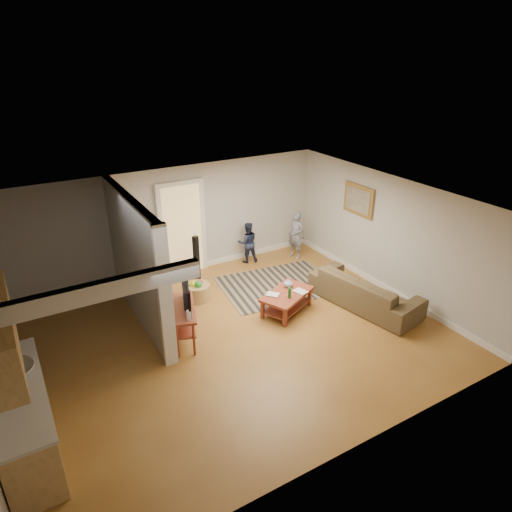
{
  "coord_description": "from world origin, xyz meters",
  "views": [
    {
      "loc": [
        -3.11,
        -6.16,
        4.85
      ],
      "look_at": [
        0.99,
        0.82,
        1.1
      ],
      "focal_mm": 32.0,
      "sensor_mm": 36.0,
      "label": 1
    }
  ],
  "objects_px": {
    "sofa": "(363,305)",
    "speaker_right": "(196,258)",
    "child": "(295,257)",
    "tv_console": "(184,310)",
    "coffee_table": "(287,297)",
    "speaker_left": "(186,293)",
    "toy_basket": "(198,291)",
    "toddler": "(248,261)"
  },
  "relations": [
    {
      "from": "coffee_table",
      "to": "child",
      "type": "distance_m",
      "value": 2.61
    },
    {
      "from": "coffee_table",
      "to": "tv_console",
      "type": "relative_size",
      "value": 1.07
    },
    {
      "from": "toy_basket",
      "to": "toddler",
      "type": "bearing_deg",
      "value": 30.7
    },
    {
      "from": "toddler",
      "to": "child",
      "type": "bearing_deg",
      "value": 176.76
    },
    {
      "from": "coffee_table",
      "to": "toddler",
      "type": "xyz_separation_m",
      "value": [
        0.47,
        2.4,
        -0.33
      ]
    },
    {
      "from": "tv_console",
      "to": "child",
      "type": "height_order",
      "value": "tv_console"
    },
    {
      "from": "sofa",
      "to": "tv_console",
      "type": "distance_m",
      "value": 3.74
    },
    {
      "from": "toy_basket",
      "to": "child",
      "type": "xyz_separation_m",
      "value": [
        2.95,
        0.69,
        -0.19
      ]
    },
    {
      "from": "tv_console",
      "to": "speaker_left",
      "type": "relative_size",
      "value": 1.21
    },
    {
      "from": "coffee_table",
      "to": "speaker_left",
      "type": "bearing_deg",
      "value": 152.66
    },
    {
      "from": "sofa",
      "to": "speaker_right",
      "type": "bearing_deg",
      "value": 31.35
    },
    {
      "from": "speaker_left",
      "to": "child",
      "type": "distance_m",
      "value": 3.58
    },
    {
      "from": "speaker_left",
      "to": "tv_console",
      "type": "bearing_deg",
      "value": -98.67
    },
    {
      "from": "sofa",
      "to": "toddler",
      "type": "relative_size",
      "value": 2.26
    },
    {
      "from": "coffee_table",
      "to": "speaker_right",
      "type": "bearing_deg",
      "value": 114.59
    },
    {
      "from": "child",
      "to": "toddler",
      "type": "distance_m",
      "value": 1.21
    },
    {
      "from": "toy_basket",
      "to": "child",
      "type": "height_order",
      "value": "child"
    },
    {
      "from": "speaker_right",
      "to": "speaker_left",
      "type": "bearing_deg",
      "value": -145.98
    },
    {
      "from": "child",
      "to": "toy_basket",
      "type": "bearing_deg",
      "value": -90.57
    },
    {
      "from": "speaker_right",
      "to": "toy_basket",
      "type": "height_order",
      "value": "speaker_right"
    },
    {
      "from": "coffee_table",
      "to": "speaker_left",
      "type": "xyz_separation_m",
      "value": [
        -1.75,
        0.9,
        0.15
      ]
    },
    {
      "from": "speaker_right",
      "to": "toddler",
      "type": "height_order",
      "value": "speaker_right"
    },
    {
      "from": "coffee_table",
      "to": "speaker_left",
      "type": "distance_m",
      "value": 1.98
    },
    {
      "from": "coffee_table",
      "to": "toy_basket",
      "type": "distance_m",
      "value": 1.89
    },
    {
      "from": "coffee_table",
      "to": "toy_basket",
      "type": "bearing_deg",
      "value": 135.03
    },
    {
      "from": "tv_console",
      "to": "toddler",
      "type": "distance_m",
      "value": 3.53
    },
    {
      "from": "sofa",
      "to": "child",
      "type": "xyz_separation_m",
      "value": [
        0.12,
        2.62,
        0.0
      ]
    },
    {
      "from": "toddler",
      "to": "tv_console",
      "type": "bearing_deg",
      "value": 56.85
    },
    {
      "from": "speaker_left",
      "to": "child",
      "type": "xyz_separation_m",
      "value": [
        3.36,
        1.12,
        -0.48
      ]
    },
    {
      "from": "sofa",
      "to": "toddler",
      "type": "bearing_deg",
      "value": 8.25
    },
    {
      "from": "toy_basket",
      "to": "coffee_table",
      "type": "bearing_deg",
      "value": -44.97
    },
    {
      "from": "speaker_right",
      "to": "coffee_table",
      "type": "bearing_deg",
      "value": -89.91
    },
    {
      "from": "child",
      "to": "speaker_right",
      "type": "bearing_deg",
      "value": -106.58
    },
    {
      "from": "coffee_table",
      "to": "child",
      "type": "bearing_deg",
      "value": 51.41
    },
    {
      "from": "coffee_table",
      "to": "tv_console",
      "type": "bearing_deg",
      "value": 177.44
    },
    {
      "from": "speaker_left",
      "to": "toy_basket",
      "type": "distance_m",
      "value": 0.66
    },
    {
      "from": "tv_console",
      "to": "child",
      "type": "bearing_deg",
      "value": 45.89
    },
    {
      "from": "speaker_left",
      "to": "toddler",
      "type": "distance_m",
      "value": 2.72
    },
    {
      "from": "speaker_right",
      "to": "toddler",
      "type": "xyz_separation_m",
      "value": [
        1.45,
        0.25,
        -0.53
      ]
    },
    {
      "from": "sofa",
      "to": "child",
      "type": "height_order",
      "value": "child"
    },
    {
      "from": "child",
      "to": "toddler",
      "type": "xyz_separation_m",
      "value": [
        -1.15,
        0.38,
        0.0
      ]
    },
    {
      "from": "tv_console",
      "to": "speaker_left",
      "type": "xyz_separation_m",
      "value": [
        0.38,
        0.81,
        -0.14
      ]
    }
  ]
}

